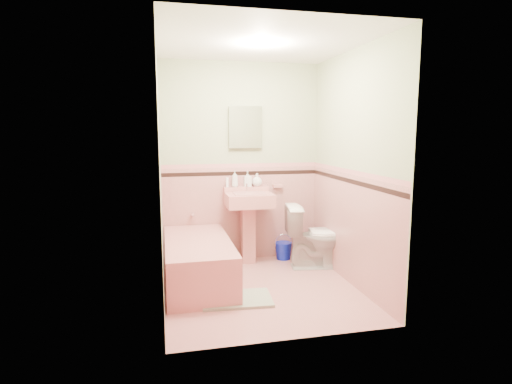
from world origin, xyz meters
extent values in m
plane|color=tan|center=(0.00, 0.00, 0.00)|extent=(2.20, 2.20, 0.00)
plane|color=white|center=(0.00, 0.00, 2.50)|extent=(2.20, 2.20, 0.00)
plane|color=beige|center=(0.00, 1.10, 1.25)|extent=(2.50, 0.00, 2.50)
plane|color=beige|center=(0.00, -1.10, 1.25)|extent=(2.50, 0.00, 2.50)
plane|color=beige|center=(-1.00, 0.00, 1.25)|extent=(0.00, 2.50, 2.50)
plane|color=beige|center=(1.00, 0.00, 1.25)|extent=(0.00, 2.50, 2.50)
plane|color=tan|center=(0.00, 1.09, 0.60)|extent=(2.00, 0.00, 2.00)
plane|color=tan|center=(0.00, -1.09, 0.60)|extent=(2.00, 0.00, 2.00)
plane|color=tan|center=(-0.99, 0.00, 0.60)|extent=(0.00, 2.20, 2.20)
plane|color=tan|center=(0.99, 0.00, 0.60)|extent=(0.00, 2.20, 2.20)
plane|color=black|center=(0.00, 1.08, 1.12)|extent=(2.00, 0.00, 2.00)
plane|color=black|center=(0.00, -1.08, 1.12)|extent=(2.00, 0.00, 2.00)
plane|color=black|center=(-0.98, 0.00, 1.12)|extent=(0.00, 2.20, 2.20)
plane|color=black|center=(0.98, 0.00, 1.12)|extent=(0.00, 2.20, 2.20)
plane|color=#CA7B7E|center=(0.00, 1.08, 1.22)|extent=(2.00, 0.00, 2.00)
plane|color=#CA7B7E|center=(0.00, -1.08, 1.22)|extent=(2.00, 0.00, 2.00)
plane|color=#CA7B7E|center=(-0.98, 0.00, 1.22)|extent=(0.00, 2.20, 2.20)
plane|color=#CA7B7E|center=(0.98, 0.00, 1.22)|extent=(0.00, 2.20, 2.20)
cube|color=tan|center=(-0.63, 0.33, 0.23)|extent=(0.70, 1.50, 0.45)
cylinder|color=silver|center=(-0.63, 1.05, 0.63)|extent=(0.04, 0.12, 0.04)
cylinder|color=silver|center=(0.05, 1.00, 0.95)|extent=(0.02, 0.02, 0.10)
cube|color=white|center=(0.05, 1.07, 1.70)|extent=(0.40, 0.04, 0.50)
cube|color=tan|center=(0.47, 1.06, 0.95)|extent=(0.12, 0.07, 0.04)
imported|color=#B2B2B2|center=(-0.09, 1.04, 1.06)|extent=(0.09, 0.09, 0.20)
imported|color=#B2B2B2|center=(0.07, 1.04, 1.05)|extent=(0.09, 0.09, 0.20)
imported|color=#B2B2B2|center=(0.19, 1.04, 1.04)|extent=(0.16, 0.16, 0.16)
cylinder|color=white|center=(-0.19, 1.04, 1.02)|extent=(0.04, 0.04, 0.12)
imported|color=white|center=(0.84, 0.56, 0.39)|extent=(0.81, 0.53, 0.77)
cube|color=gray|center=(-0.30, -0.24, 0.01)|extent=(0.71, 0.50, 0.03)
cube|color=#BF1E59|center=(-0.42, -0.23, 0.06)|extent=(0.17, 0.11, 0.06)
camera|label=1|loc=(-0.98, -4.07, 1.65)|focal=29.12mm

